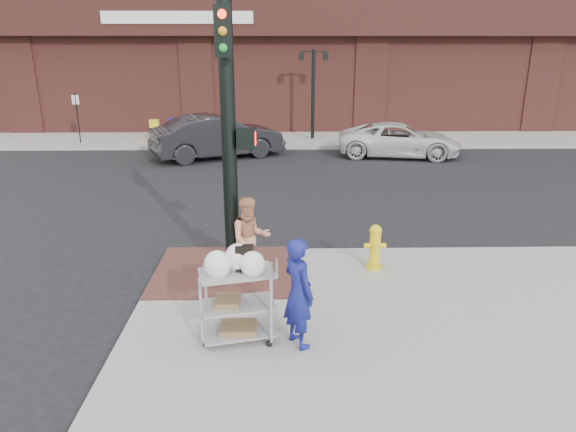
{
  "coord_description": "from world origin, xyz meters",
  "views": [
    {
      "loc": [
        0.35,
        -8.11,
        4.2
      ],
      "look_at": [
        0.53,
        0.88,
        1.25
      ],
      "focal_mm": 32.0,
      "sensor_mm": 36.0,
      "label": 1
    }
  ],
  "objects_px": {
    "sedan_dark": "(217,137)",
    "fire_hydrant": "(375,246)",
    "traffic_signal_pole": "(230,131)",
    "utility_cart": "(237,298)",
    "pedestrian_tan": "(250,239)",
    "woman_blue": "(298,293)",
    "minivan_white": "(399,140)",
    "lamp_post": "(313,85)"
  },
  "relations": [
    {
      "from": "sedan_dark",
      "to": "fire_hydrant",
      "type": "relative_size",
      "value": 5.87
    },
    {
      "from": "traffic_signal_pole",
      "to": "sedan_dark",
      "type": "bearing_deg",
      "value": 97.75
    },
    {
      "from": "sedan_dark",
      "to": "utility_cart",
      "type": "relative_size",
      "value": 3.62
    },
    {
      "from": "sedan_dark",
      "to": "pedestrian_tan",
      "type": "bearing_deg",
      "value": 164.32
    },
    {
      "from": "woman_blue",
      "to": "minivan_white",
      "type": "xyz_separation_m",
      "value": [
        4.65,
        14.08,
        -0.29
      ]
    },
    {
      "from": "woman_blue",
      "to": "sedan_dark",
      "type": "xyz_separation_m",
      "value": [
        -2.67,
        13.95,
        -0.1
      ]
    },
    {
      "from": "traffic_signal_pole",
      "to": "lamp_post",
      "type": "bearing_deg",
      "value": 80.76
    },
    {
      "from": "lamp_post",
      "to": "traffic_signal_pole",
      "type": "height_order",
      "value": "traffic_signal_pole"
    },
    {
      "from": "sedan_dark",
      "to": "minivan_white",
      "type": "bearing_deg",
      "value": -113.8
    },
    {
      "from": "lamp_post",
      "to": "fire_hydrant",
      "type": "relative_size",
      "value": 4.51
    },
    {
      "from": "lamp_post",
      "to": "fire_hydrant",
      "type": "bearing_deg",
      "value": -89.26
    },
    {
      "from": "fire_hydrant",
      "to": "utility_cart",
      "type": "bearing_deg",
      "value": -134.46
    },
    {
      "from": "lamp_post",
      "to": "minivan_white",
      "type": "bearing_deg",
      "value": -47.58
    },
    {
      "from": "woman_blue",
      "to": "sedan_dark",
      "type": "distance_m",
      "value": 14.21
    },
    {
      "from": "lamp_post",
      "to": "minivan_white",
      "type": "distance_m",
      "value": 5.23
    },
    {
      "from": "pedestrian_tan",
      "to": "sedan_dark",
      "type": "distance_m",
      "value": 11.88
    },
    {
      "from": "utility_cart",
      "to": "lamp_post",
      "type": "bearing_deg",
      "value": 82.72
    },
    {
      "from": "woman_blue",
      "to": "sedan_dark",
      "type": "relative_size",
      "value": 0.31
    },
    {
      "from": "lamp_post",
      "to": "utility_cart",
      "type": "distance_m",
      "value": 17.75
    },
    {
      "from": "lamp_post",
      "to": "sedan_dark",
      "type": "bearing_deg",
      "value": -137.4
    },
    {
      "from": "lamp_post",
      "to": "minivan_white",
      "type": "height_order",
      "value": "lamp_post"
    },
    {
      "from": "minivan_white",
      "to": "pedestrian_tan",
      "type": "bearing_deg",
      "value": 164.89
    },
    {
      "from": "minivan_white",
      "to": "fire_hydrant",
      "type": "bearing_deg",
      "value": 174.44
    },
    {
      "from": "woman_blue",
      "to": "minivan_white",
      "type": "relative_size",
      "value": 0.33
    },
    {
      "from": "traffic_signal_pole",
      "to": "pedestrian_tan",
      "type": "bearing_deg",
      "value": -33.58
    },
    {
      "from": "pedestrian_tan",
      "to": "sedan_dark",
      "type": "bearing_deg",
      "value": 81.02
    },
    {
      "from": "lamp_post",
      "to": "woman_blue",
      "type": "relative_size",
      "value": 2.47
    },
    {
      "from": "woman_blue",
      "to": "sedan_dark",
      "type": "height_order",
      "value": "woman_blue"
    },
    {
      "from": "woman_blue",
      "to": "pedestrian_tan",
      "type": "height_order",
      "value": "woman_blue"
    },
    {
      "from": "minivan_white",
      "to": "sedan_dark",
      "type": "bearing_deg",
      "value": 100.53
    },
    {
      "from": "fire_hydrant",
      "to": "sedan_dark",
      "type": "bearing_deg",
      "value": 110.52
    },
    {
      "from": "minivan_white",
      "to": "utility_cart",
      "type": "distance_m",
      "value": 14.99
    },
    {
      "from": "traffic_signal_pole",
      "to": "utility_cart",
      "type": "relative_size",
      "value": 3.48
    },
    {
      "from": "sedan_dark",
      "to": "utility_cart",
      "type": "distance_m",
      "value": 13.92
    },
    {
      "from": "pedestrian_tan",
      "to": "fire_hydrant",
      "type": "relative_size",
      "value": 1.75
    },
    {
      "from": "traffic_signal_pole",
      "to": "woman_blue",
      "type": "bearing_deg",
      "value": -65.71
    },
    {
      "from": "lamp_post",
      "to": "utility_cart",
      "type": "bearing_deg",
      "value": -97.28
    },
    {
      "from": "sedan_dark",
      "to": "minivan_white",
      "type": "relative_size",
      "value": 1.07
    },
    {
      "from": "traffic_signal_pole",
      "to": "minivan_white",
      "type": "height_order",
      "value": "traffic_signal_pole"
    },
    {
      "from": "traffic_signal_pole",
      "to": "fire_hydrant",
      "type": "relative_size",
      "value": 5.64
    },
    {
      "from": "minivan_white",
      "to": "fire_hydrant",
      "type": "xyz_separation_m",
      "value": [
        -3.08,
        -11.46,
        -0.07
      ]
    },
    {
      "from": "woman_blue",
      "to": "sedan_dark",
      "type": "bearing_deg",
      "value": -20.75
    }
  ]
}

